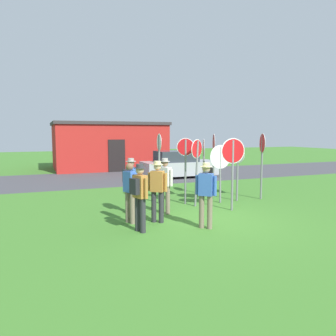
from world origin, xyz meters
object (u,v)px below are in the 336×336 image
stop_sign_nearest (159,158)px  person_on_left (165,182)px  parked_car_on_street (179,165)px  person_in_blue (206,192)px  stop_sign_rear_right (262,154)px  person_near_signs (139,193)px  stop_sign_far_back (214,154)px  person_holding_notes (130,182)px  stop_sign_rear_left (220,163)px  person_in_teal (157,188)px  stop_sign_leaning_right (197,162)px  stop_sign_center_cluster (204,160)px  stop_sign_low_front (238,165)px  stop_sign_leaning_left (186,161)px  stop_sign_tallest (233,161)px  person_with_sunhat (130,190)px

stop_sign_nearest → person_on_left: bearing=-103.8°
parked_car_on_street → stop_sign_nearest: (-3.47, -6.11, 0.96)m
person_in_blue → stop_sign_rear_right: bearing=34.6°
parked_car_on_street → person_near_signs: bearing=-119.3°
parked_car_on_street → stop_sign_far_back: size_ratio=1.73×
person_on_left → person_near_signs: bearing=-130.0°
person_holding_notes → stop_sign_nearest: bearing=38.4°
stop_sign_rear_left → person_near_signs: (-3.73, -2.32, -0.42)m
person_on_left → person_holding_notes: size_ratio=1.00×
stop_sign_nearest → person_in_teal: 2.61m
parked_car_on_street → stop_sign_leaning_right: stop_sign_leaning_right is taller
stop_sign_rear_left → stop_sign_center_cluster: (-0.36, 0.59, 0.09)m
stop_sign_rear_left → person_in_teal: 3.45m
person_near_signs → person_on_left: (1.29, 1.54, -0.03)m
stop_sign_far_back → person_holding_notes: size_ratio=1.43×
stop_sign_nearest → stop_sign_center_cluster: bearing=-4.1°
stop_sign_rear_left → person_in_blue: stop_sign_rear_left is taller
stop_sign_low_front → person_near_signs: bearing=-152.4°
person_holding_notes → person_on_left: bearing=-23.2°
person_in_blue → person_near_signs: bearing=168.7°
person_in_blue → stop_sign_center_cluster: bearing=62.9°
stop_sign_leaning_left → stop_sign_nearest: 0.94m
stop_sign_leaning_right → person_in_teal: size_ratio=1.33×
person_in_blue → person_on_left: 1.92m
stop_sign_far_back → person_near_signs: size_ratio=1.43×
stop_sign_rear_right → person_on_left: (-4.23, -0.75, -0.73)m
person_holding_notes → stop_sign_rear_left: bearing=6.0°
parked_car_on_street → person_on_left: 8.52m
stop_sign_leaning_right → stop_sign_rear_right: bearing=4.3°
stop_sign_leaning_right → person_near_signs: 3.40m
person_in_teal → person_in_blue: bearing=-46.0°
parked_car_on_street → stop_sign_tallest: (-1.65, -8.02, 0.93)m
stop_sign_tallest → person_with_sunhat: bearing=-176.1°
stop_sign_leaning_right → stop_sign_low_front: bearing=8.9°
stop_sign_center_cluster → person_in_teal: size_ratio=1.32×
stop_sign_rear_left → stop_sign_leaning_left: size_ratio=0.89×
stop_sign_center_cluster → person_with_sunhat: bearing=-149.1°
stop_sign_nearest → person_holding_notes: stop_sign_nearest is taller
stop_sign_low_front → parked_car_on_street: bearing=84.7°
parked_car_on_street → stop_sign_center_cluster: 6.53m
stop_sign_far_back → person_in_blue: size_ratio=1.43×
stop_sign_rear_left → person_on_left: (-2.44, -0.78, -0.45)m
stop_sign_tallest → stop_sign_rear_left: stop_sign_tallest is taller
stop_sign_nearest → stop_sign_low_front: size_ratio=1.23×
stop_sign_leaning_left → person_with_sunhat: size_ratio=1.38×
stop_sign_low_front → stop_sign_far_back: 1.21m
stop_sign_rear_right → stop_sign_leaning_right: stop_sign_rear_right is taller
person_holding_notes → person_near_signs: bearing=-98.8°
person_in_teal → person_on_left: (0.56, 0.86, 0.00)m
stop_sign_low_front → stop_sign_far_back: bearing=109.8°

